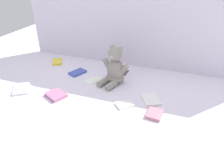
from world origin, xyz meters
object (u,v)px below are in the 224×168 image
book_case_0 (155,114)px  book_case_3 (121,72)px  book_case_6 (78,72)px  teddy_bear (115,69)px  book_case_2 (151,100)px  book_case_5 (57,62)px  book_case_4 (94,80)px  book_case_8 (56,95)px  book_case_1 (22,89)px  book_case_7 (124,104)px

book_case_0 → book_case_3: bearing=-47.4°
book_case_6 → teddy_bear: bearing=-161.8°
book_case_2 → book_case_5: bearing=-47.4°
book_case_4 → book_case_6: book_case_6 is taller
teddy_bear → book_case_8: bearing=-115.0°
book_case_2 → book_case_3: size_ratio=1.27×
book_case_3 → book_case_5: book_case_5 is taller
teddy_bear → book_case_4: (-0.14, -0.03, -0.09)m
book_case_0 → book_case_1: 0.86m
book_case_1 → book_case_6: size_ratio=1.14×
book_case_0 → book_case_6: size_ratio=0.83×
teddy_bear → book_case_8: teddy_bear is taller
book_case_6 → book_case_8: bearing=116.7°
book_case_0 → book_case_7: 0.18m
book_case_1 → book_case_7: 0.68m
book_case_3 → teddy_bear: bearing=-176.4°
book_case_0 → book_case_2: book_case_0 is taller
book_case_3 → book_case_6: size_ratio=0.80×
book_case_2 → book_case_4: 0.44m
book_case_0 → book_case_1: bearing=7.6°
book_case_5 → book_case_7: bearing=118.8°
book_case_7 → book_case_8: bearing=54.3°
book_case_2 → book_case_3: book_case_2 is taller
book_case_6 → book_case_1: bearing=78.1°
book_case_2 → teddy_bear: bearing=-55.9°
book_case_4 → teddy_bear: bearing=45.2°
book_case_5 → book_case_8: bearing=89.6°
book_case_3 → book_case_0: bearing=-139.4°
book_case_3 → book_case_4: same height
book_case_0 → book_case_7: bearing=-4.7°
book_case_3 → book_case_4: size_ratio=0.74×
book_case_2 → book_case_7: bearing=7.6°
book_case_3 → book_case_8: book_case_8 is taller
teddy_bear → book_case_6: 0.31m
book_case_1 → book_case_5: 0.45m
book_case_5 → book_case_3: bearing=149.2°
book_case_2 → book_case_6: size_ratio=1.02×
book_case_0 → teddy_bear: bearing=-34.8°
book_case_0 → book_case_2: (-0.04, 0.13, -0.00)m
book_case_5 → book_case_8: size_ratio=0.99×
book_case_6 → book_case_7: (0.44, -0.27, -0.00)m
book_case_6 → book_case_4: bearing=-177.8°
book_case_3 → book_case_6: book_case_6 is taller
book_case_0 → book_case_1: (-0.85, -0.03, -0.00)m
teddy_bear → book_case_6: size_ratio=2.17×
teddy_bear → book_case_7: bearing=-41.0°
book_case_7 → teddy_bear: bearing=-12.1°
book_case_7 → book_case_8: book_case_8 is taller
book_case_0 → book_case_4: 0.53m
book_case_1 → book_case_5: size_ratio=1.16×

